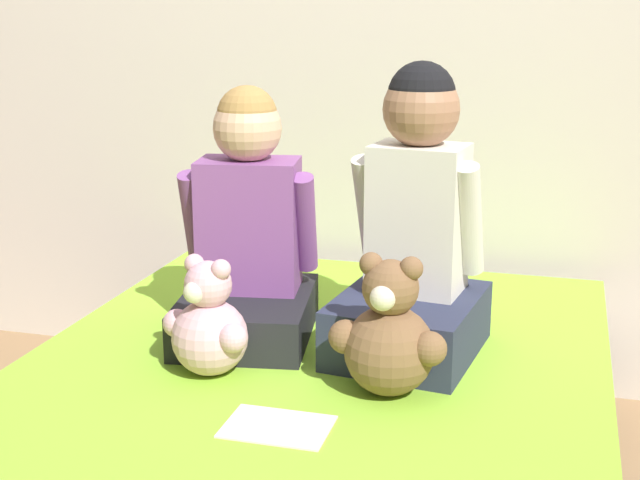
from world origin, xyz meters
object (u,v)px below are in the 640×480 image
(sign_card, at_px, (277,427))
(child_on_left, at_px, (248,237))
(child_on_right, at_px, (415,238))
(bed, at_px, (294,474))
(teddy_bear_held_by_right_child, at_px, (389,336))
(teddy_bear_held_by_left_child, at_px, (209,325))

(sign_card, bearing_deg, child_on_left, 115.70)
(child_on_right, xyz_separation_m, sign_card, (-0.18, -0.49, -0.28))
(child_on_left, bearing_deg, sign_card, -73.53)
(bed, height_order, sign_card, sign_card)
(child_on_right, bearing_deg, teddy_bear_held_by_right_child, -83.72)
(child_on_right, height_order, sign_card, child_on_right)
(child_on_left, height_order, sign_card, child_on_left)
(child_on_right, distance_m, teddy_bear_held_by_right_child, 0.31)
(child_on_right, height_order, teddy_bear_held_by_left_child, child_on_right)
(child_on_right, bearing_deg, child_on_left, -173.23)
(teddy_bear_held_by_left_child, bearing_deg, child_on_left, 109.68)
(teddy_bear_held_by_left_child, xyz_separation_m, teddy_bear_held_by_right_child, (0.41, 0.01, 0.01))
(teddy_bear_held_by_left_child, relative_size, teddy_bear_held_by_right_child, 0.89)
(child_on_left, xyz_separation_m, child_on_right, (0.42, -0.00, 0.03))
(child_on_left, bearing_deg, teddy_bear_held_by_left_child, -98.14)
(teddy_bear_held_by_left_child, distance_m, teddy_bear_held_by_right_child, 0.41)
(child_on_left, relative_size, teddy_bear_held_by_left_child, 2.27)
(child_on_right, relative_size, teddy_bear_held_by_left_child, 2.50)
(teddy_bear_held_by_right_child, bearing_deg, bed, -164.66)
(teddy_bear_held_by_right_child, xyz_separation_m, sign_card, (-0.18, -0.22, -0.13))
(bed, height_order, teddy_bear_held_by_right_child, teddy_bear_held_by_right_child)
(child_on_right, relative_size, teddy_bear_held_by_right_child, 2.22)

